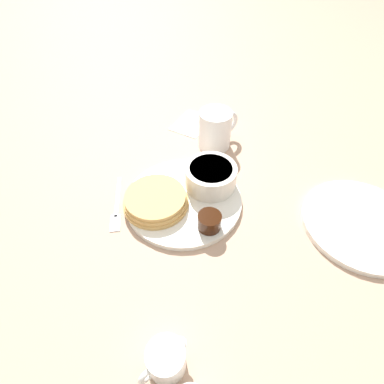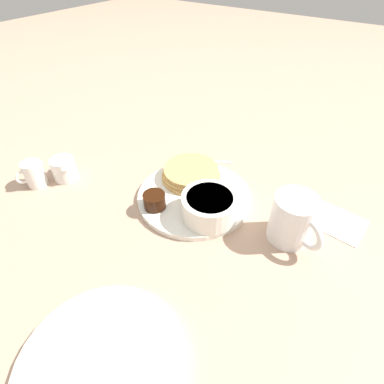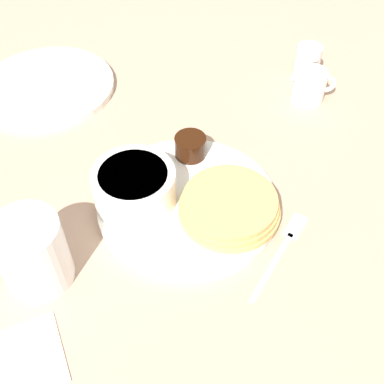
{
  "view_description": "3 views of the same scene",
  "coord_description": "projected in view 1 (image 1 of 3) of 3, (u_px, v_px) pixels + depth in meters",
  "views": [
    {
      "loc": [
        -0.38,
        -0.19,
        0.49
      ],
      "look_at": [
        0.0,
        -0.02,
        0.04
      ],
      "focal_mm": 28.0,
      "sensor_mm": 36.0,
      "label": 1
    },
    {
      "loc": [
        0.27,
        -0.41,
        0.45
      ],
      "look_at": [
        0.0,
        -0.01,
        0.03
      ],
      "focal_mm": 28.0,
      "sensor_mm": 36.0,
      "label": 2
    },
    {
      "loc": [
        0.2,
        0.38,
        0.51
      ],
      "look_at": [
        -0.0,
        0.01,
        0.03
      ],
      "focal_mm": 45.0,
      "sensor_mm": 36.0,
      "label": 3
    }
  ],
  "objects": [
    {
      "name": "ground_plane",
      "position": [
        184.0,
        202.0,
        0.64
      ],
      "size": [
        4.0,
        4.0,
        0.0
      ],
      "primitive_type": "plane",
      "color": "tan"
    },
    {
      "name": "plate",
      "position": [
        183.0,
        200.0,
        0.64
      ],
      "size": [
        0.25,
        0.25,
        0.01
      ],
      "color": "white",
      "rests_on": "ground_plane"
    },
    {
      "name": "pancake_stack",
      "position": [
        156.0,
        200.0,
        0.61
      ],
      "size": [
        0.14,
        0.14,
        0.03
      ],
      "color": "tan",
      "rests_on": "plate"
    },
    {
      "name": "bowl",
      "position": [
        211.0,
        176.0,
        0.64
      ],
      "size": [
        0.11,
        0.11,
        0.05
      ],
      "color": "white",
      "rests_on": "plate"
    },
    {
      "name": "syrup_cup",
      "position": [
        209.0,
        221.0,
        0.57
      ],
      "size": [
        0.05,
        0.05,
        0.03
      ],
      "color": "black",
      "rests_on": "plate"
    },
    {
      "name": "butter_ramekin",
      "position": [
        220.0,
        180.0,
        0.65
      ],
      "size": [
        0.05,
        0.05,
        0.04
      ],
      "color": "white",
      "rests_on": "plate"
    },
    {
      "name": "coffee_mug",
      "position": [
        216.0,
        129.0,
        0.74
      ],
      "size": [
        0.11,
        0.08,
        0.1
      ],
      "color": "white",
      "rests_on": "ground_plane"
    },
    {
      "name": "creamer_pitcher_near",
      "position": [
        166.0,
        360.0,
        0.41
      ],
      "size": [
        0.07,
        0.05,
        0.06
      ],
      "color": "white",
      "rests_on": "ground_plane"
    },
    {
      "name": "fork",
      "position": [
        117.0,
        209.0,
        0.63
      ],
      "size": [
        0.14,
        0.09,
        0.0
      ],
      "color": "silver",
      "rests_on": "ground_plane"
    },
    {
      "name": "napkin",
      "position": [
        192.0,
        123.0,
        0.84
      ],
      "size": [
        0.12,
        0.1,
        0.0
      ],
      "color": "white",
      "rests_on": "ground_plane"
    },
    {
      "name": "far_plate",
      "position": [
        362.0,
        223.0,
        0.6
      ],
      "size": [
        0.23,
        0.23,
        0.01
      ],
      "color": "white",
      "rests_on": "ground_plane"
    }
  ]
}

